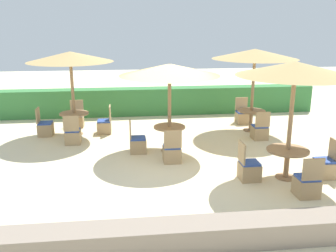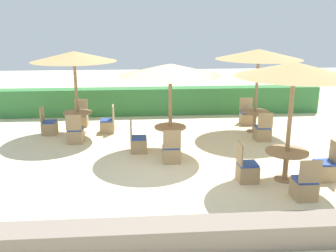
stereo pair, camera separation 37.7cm
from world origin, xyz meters
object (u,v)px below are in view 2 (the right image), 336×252
Objects in this scene: parasol_back_right at (259,55)px; patio_chair_back_right_north at (247,117)px; patio_chair_back_right_south at (263,132)px; patio_chair_back_left_south at (75,134)px; round_table_back_right at (255,116)px; patio_chair_back_left_east at (108,125)px; patio_chair_front_right_west at (247,170)px; patio_chair_center_south at (171,153)px; round_table_front_right at (286,158)px; parasol_center at (170,70)px; patio_chair_center_west at (138,143)px; parasol_front_right at (294,70)px; parasol_back_left at (74,57)px; patio_chair_back_left_west at (49,127)px; patio_chair_front_right_south at (304,187)px; patio_chair_back_left_north at (81,119)px; round_table_back_left at (78,117)px; patio_chair_front_right_east at (325,169)px; round_table_center at (170,133)px.

parasol_back_right is 3.01× the size of patio_chair_back_right_north.
patio_chair_back_left_south is (-5.84, 0.21, 0.00)m from patio_chair_back_right_south.
round_table_back_right is 4.96m from patio_chair_back_left_east.
patio_chair_back_right_north is 1.00× the size of patio_chair_front_right_west.
patio_chair_center_south is 2.93m from round_table_front_right.
patio_chair_back_right_south is 3.72m from parasol_center.
patio_chair_center_west is 4.73m from parasol_front_right.
parasol_back_left reaches higher than patio_chair_back_left_east.
parasol_back_right is 3.01× the size of patio_chair_center_west.
patio_chair_back_left_west is 1.00× the size of patio_chair_front_right_south.
patio_chair_front_right_west is (4.47, -3.23, 0.00)m from patio_chair_back_left_south.
patio_chair_back_left_north is 1.00× the size of patio_chair_center_west.
patio_chair_back_right_north and patio_chair_back_left_west have the same top height.
patio_chair_center_west is (-3.95, -2.73, 0.00)m from patio_chair_back_right_north.
parasol_front_right is at bearing -27.86° from patio_chair_center_south.
round_table_front_right is (-0.45, -3.03, 0.29)m from patio_chair_back_right_south.
round_table_front_right is at bearing -133.63° from patio_chair_back_left_east.
patio_chair_back_left_north is (-0.05, 0.95, -0.29)m from round_table_back_left.
patio_chair_front_right_east is (7.35, -4.27, 0.00)m from patio_chair_back_left_west.
round_table_back_left is 1.02× the size of patio_chair_back_left_east.
parasol_front_right is 2.98× the size of patio_chair_front_right_south.
patio_chair_back_left_east is at bearing 2.21° from parasol_back_left.
round_table_center is at bearing -150.01° from parasol_back_right.
patio_chair_back_left_east is at bearing 2.21° from round_table_back_left.
patio_chair_front_right_east is (6.39, -4.28, -2.28)m from parasol_back_left.
parasol_back_left is 2.92× the size of patio_chair_front_right_west.
parasol_front_right reaches higher than round_table_center.
patio_chair_front_right_south is (-0.46, -5.94, 0.00)m from patio_chair_back_right_north.
round_table_back_left is 0.34× the size of parasol_center.
parasol_back_right reaches higher than round_table_center.
round_table_back_left reaches higher than round_table_back_right.
round_table_back_right is 4.23m from patio_chair_front_right_west.
patio_chair_back_left_north is 0.34× the size of parasol_front_right.
patio_chair_center_west is at bearing 34.63° from patio_chair_back_right_north.
round_table_back_left is at bearing 180.00° from parasol_back_left.
patio_chair_front_right_west is at bearing -54.33° from parasol_center.
patio_chair_front_right_west is at bearing 74.08° from patio_chair_back_right_north.
patio_chair_front_right_west is (5.48, -4.21, 0.00)m from patio_chair_back_left_west.
parasol_back_left is 8.02m from patio_chair_front_right_east.
parasol_back_left is 6.59m from patio_chair_front_right_west.
patio_chair_front_right_west is 1.37m from patio_chair_front_right_south.
patio_chair_back_left_east is 6.19m from round_table_front_right.
parasol_center is (-3.02, -2.71, 2.08)m from patio_chair_back_right_north.
round_table_front_right is 1.06× the size of patio_chair_front_right_east.
patio_chair_back_right_south is 3.85m from parasol_front_right.
patio_chair_back_right_south is at bearing -11.50° from round_table_back_left.
parasol_front_right reaches higher than patio_chair_back_right_north.
parasol_center is 3.83m from round_table_front_right.
round_table_back_right is 0.98× the size of round_table_back_left.
patio_chair_back_right_south is 3.12m from patio_chair_front_right_east.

